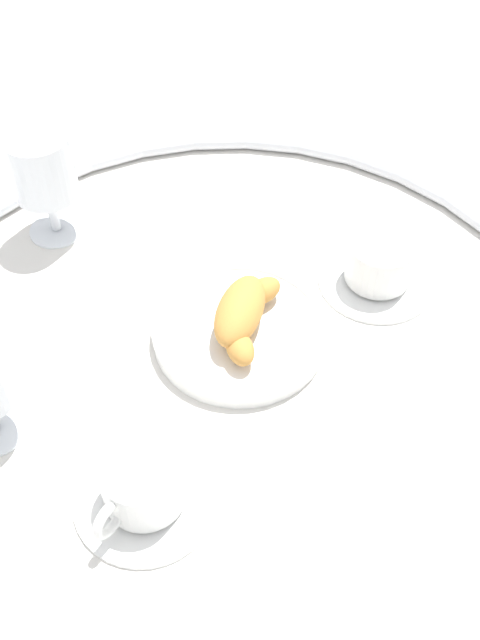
{
  "coord_description": "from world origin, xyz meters",
  "views": [
    {
      "loc": [
        0.5,
        0.04,
        0.64
      ],
      "look_at": [
        -0.03,
        0.01,
        0.03
      ],
      "focal_mm": 42.59,
      "sensor_mm": 36.0,
      "label": 1
    }
  ],
  "objects_px": {
    "croissant_large": "(243,313)",
    "coffee_cup_near": "(143,487)",
    "coffee_cup_far": "(379,265)",
    "juice_glass_right": "(43,172)",
    "pastry_plate": "(240,330)"
  },
  "relations": [
    {
      "from": "croissant_large",
      "to": "coffee_cup_near",
      "type": "distance_m",
      "value": 0.22
    },
    {
      "from": "coffee_cup_far",
      "to": "juice_glass_right",
      "type": "relative_size",
      "value": 0.97
    },
    {
      "from": "pastry_plate",
      "to": "coffee_cup_far",
      "type": "height_order",
      "value": "coffee_cup_far"
    },
    {
      "from": "pastry_plate",
      "to": "coffee_cup_far",
      "type": "relative_size",
      "value": 1.41
    },
    {
      "from": "croissant_large",
      "to": "coffee_cup_far",
      "type": "xyz_separation_m",
      "value": [
        -0.1,
        0.15,
        -0.02
      ]
    },
    {
      "from": "croissant_large",
      "to": "coffee_cup_near",
      "type": "bearing_deg",
      "value": -21.65
    },
    {
      "from": "coffee_cup_near",
      "to": "juice_glass_right",
      "type": "distance_m",
      "value": 0.4
    },
    {
      "from": "pastry_plate",
      "to": "coffee_cup_far",
      "type": "xyz_separation_m",
      "value": [
        -0.1,
        0.15,
        0.01
      ]
    },
    {
      "from": "pastry_plate",
      "to": "juice_glass_right",
      "type": "distance_m",
      "value": 0.3
    },
    {
      "from": "croissant_large",
      "to": "pastry_plate",
      "type": "bearing_deg",
      "value": -104.02
    },
    {
      "from": "croissant_large",
      "to": "juice_glass_right",
      "type": "distance_m",
      "value": 0.3
    },
    {
      "from": "pastry_plate",
      "to": "coffee_cup_far",
      "type": "distance_m",
      "value": 0.18
    },
    {
      "from": "croissant_large",
      "to": "coffee_cup_near",
      "type": "xyz_separation_m",
      "value": [
        0.2,
        -0.08,
        -0.02
      ]
    },
    {
      "from": "coffee_cup_far",
      "to": "juice_glass_right",
      "type": "distance_m",
      "value": 0.4
    },
    {
      "from": "coffee_cup_far",
      "to": "juice_glass_right",
      "type": "xyz_separation_m",
      "value": [
        -0.07,
        -0.39,
        0.07
      ]
    }
  ]
}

